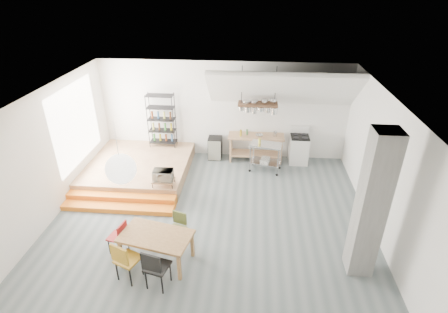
# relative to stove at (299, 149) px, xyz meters

# --- Properties ---
(floor) EXTENTS (8.00, 8.00, 0.00)m
(floor) POSITION_rel_stove_xyz_m (-2.50, -3.16, -0.48)
(floor) COLOR slate
(floor) RESTS_ON ground
(wall_back) EXTENTS (8.00, 0.04, 3.20)m
(wall_back) POSITION_rel_stove_xyz_m (-2.50, 0.34, 1.12)
(wall_back) COLOR silver
(wall_back) RESTS_ON ground
(wall_left) EXTENTS (0.04, 7.00, 3.20)m
(wall_left) POSITION_rel_stove_xyz_m (-6.50, -3.16, 1.12)
(wall_left) COLOR silver
(wall_left) RESTS_ON ground
(wall_right) EXTENTS (0.04, 7.00, 3.20)m
(wall_right) POSITION_rel_stove_xyz_m (1.50, -3.16, 1.12)
(wall_right) COLOR silver
(wall_right) RESTS_ON ground
(ceiling) EXTENTS (8.00, 7.00, 0.02)m
(ceiling) POSITION_rel_stove_xyz_m (-2.50, -3.16, 2.72)
(ceiling) COLOR white
(ceiling) RESTS_ON wall_back
(slope_ceiling) EXTENTS (4.40, 1.44, 1.32)m
(slope_ceiling) POSITION_rel_stove_xyz_m (-0.70, -0.26, 2.07)
(slope_ceiling) COLOR white
(slope_ceiling) RESTS_ON wall_back
(window_pane) EXTENTS (0.02, 2.50, 2.20)m
(window_pane) POSITION_rel_stove_xyz_m (-6.48, -1.66, 1.32)
(window_pane) COLOR white
(window_pane) RESTS_ON wall_left
(platform) EXTENTS (3.00, 3.00, 0.40)m
(platform) POSITION_rel_stove_xyz_m (-5.00, -1.16, -0.28)
(platform) COLOR #946A4A
(platform) RESTS_ON ground
(step_lower) EXTENTS (3.00, 0.35, 0.13)m
(step_lower) POSITION_rel_stove_xyz_m (-5.00, -3.11, -0.41)
(step_lower) COLOR orange
(step_lower) RESTS_ON ground
(step_upper) EXTENTS (3.00, 0.35, 0.27)m
(step_upper) POSITION_rel_stove_xyz_m (-5.00, -2.76, -0.35)
(step_upper) COLOR orange
(step_upper) RESTS_ON ground
(concrete_column) EXTENTS (0.50, 0.50, 3.20)m
(concrete_column) POSITION_rel_stove_xyz_m (0.80, -4.66, 1.12)
(concrete_column) COLOR slate
(concrete_column) RESTS_ON ground
(kitchen_counter) EXTENTS (1.80, 0.60, 0.91)m
(kitchen_counter) POSITION_rel_stove_xyz_m (-1.40, -0.01, 0.15)
(kitchen_counter) COLOR #946A4A
(kitchen_counter) RESTS_ON ground
(stove) EXTENTS (0.60, 0.60, 1.18)m
(stove) POSITION_rel_stove_xyz_m (0.00, 0.00, 0.00)
(stove) COLOR white
(stove) RESTS_ON ground
(pot_rack) EXTENTS (1.20, 0.50, 1.43)m
(pot_rack) POSITION_rel_stove_xyz_m (-1.37, -0.23, 1.50)
(pot_rack) COLOR #3E2719
(pot_rack) RESTS_ON ceiling
(wire_shelving) EXTENTS (0.88, 0.38, 1.80)m
(wire_shelving) POSITION_rel_stove_xyz_m (-4.50, 0.04, 0.85)
(wire_shelving) COLOR black
(wire_shelving) RESTS_ON platform
(microwave_shelf) EXTENTS (0.60, 0.40, 0.16)m
(microwave_shelf) POSITION_rel_stove_xyz_m (-3.90, -2.41, 0.07)
(microwave_shelf) COLOR #946A4A
(microwave_shelf) RESTS_ON platform
(paper_lantern) EXTENTS (0.60, 0.60, 0.60)m
(paper_lantern) POSITION_rel_stove_xyz_m (-4.05, -4.68, 1.72)
(paper_lantern) COLOR white
(paper_lantern) RESTS_ON ceiling
(dining_table) EXTENTS (1.63, 1.13, 0.70)m
(dining_table) POSITION_rel_stove_xyz_m (-3.47, -4.81, 0.15)
(dining_table) COLOR brown
(dining_table) RESTS_ON ground
(chair_mustard) EXTENTS (0.58, 0.58, 0.96)m
(chair_mustard) POSITION_rel_stove_xyz_m (-3.94, -5.40, 0.09)
(chair_mustard) COLOR #AA7B1D
(chair_mustard) RESTS_ON ground
(chair_black) EXTENTS (0.53, 0.53, 0.96)m
(chair_black) POSITION_rel_stove_xyz_m (-3.30, -5.54, 0.09)
(chair_black) COLOR black
(chair_black) RESTS_ON ground
(chair_olive) EXTENTS (0.47, 0.47, 0.80)m
(chair_olive) POSITION_rel_stove_xyz_m (-3.13, -4.20, -0.00)
(chair_olive) COLOR #58632F
(chair_olive) RESTS_ON ground
(chair_red) EXTENTS (0.43, 0.43, 0.79)m
(chair_red) POSITION_rel_stove_xyz_m (-4.35, -4.62, -0.01)
(chair_red) COLOR #A21817
(chair_red) RESTS_ON ground
(rolling_cart) EXTENTS (1.03, 0.72, 0.93)m
(rolling_cart) POSITION_rel_stove_xyz_m (-1.10, -0.66, 0.12)
(rolling_cart) COLOR silver
(rolling_cart) RESTS_ON ground
(mini_fridge) EXTENTS (0.44, 0.44, 0.76)m
(mini_fridge) POSITION_rel_stove_xyz_m (-2.75, 0.04, -0.10)
(mini_fridge) COLOR black
(mini_fridge) RESTS_ON ground
(microwave) EXTENTS (0.55, 0.39, 0.29)m
(microwave) POSITION_rel_stove_xyz_m (-3.90, -2.41, 0.23)
(microwave) COLOR beige
(microwave) RESTS_ON microwave_shelf
(bowl) EXTENTS (0.27, 0.27, 0.06)m
(bowl) POSITION_rel_stove_xyz_m (-1.30, -0.06, 0.46)
(bowl) COLOR silver
(bowl) RESTS_ON kitchen_counter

